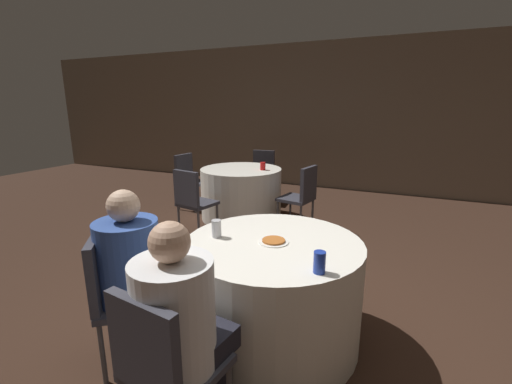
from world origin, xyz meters
TOP-DOWN VIEW (x-y plane):
  - ground_plane at (0.00, 0.00)m, footprint 16.00×16.00m
  - wall_back at (0.00, 4.83)m, footprint 16.00×0.06m
  - table_near at (-0.03, 0.03)m, footprint 1.20×1.20m
  - table_far at (-1.44, 2.38)m, footprint 1.17×1.17m
  - chair_near_southwest at (-0.83, -0.59)m, footprint 0.56×0.56m
  - chair_near_south at (-0.16, -0.97)m, footprint 0.45×0.45m
  - chair_far_north at (-1.52, 3.37)m, footprint 0.43×0.44m
  - chair_far_south at (-1.62, 1.41)m, footprint 0.47×0.47m
  - chair_far_west at (-2.42, 2.48)m, footprint 0.44×0.44m
  - chair_far_east at (-0.46, 2.19)m, footprint 0.47×0.47m
  - person_blue_shirt at (-0.71, -0.49)m, footprint 0.51×0.50m
  - person_white_shirt at (-0.14, -0.82)m, footprint 0.40×0.52m
  - pizza_plate_near at (-0.02, 0.02)m, footprint 0.20×0.20m
  - soda_can_silver at (-0.41, -0.05)m, footprint 0.07×0.07m
  - soda_can_blue at (0.36, -0.28)m, footprint 0.07×0.07m
  - cup_far at (-1.11, 2.41)m, footprint 0.07×0.07m

SIDE VIEW (x-z plane):
  - ground_plane at x=0.00m, z-range 0.00..0.00m
  - table_near at x=-0.03m, z-range 0.00..0.74m
  - table_far at x=-1.44m, z-range 0.00..0.74m
  - chair_near_southwest at x=-0.83m, z-range 0.09..0.96m
  - chair_near_south at x=-0.16m, z-range 0.09..0.96m
  - chair_far_north at x=-1.52m, z-range 0.09..0.96m
  - chair_far_south at x=-1.62m, z-range 0.09..0.96m
  - chair_far_west at x=-2.42m, z-range 0.09..0.96m
  - chair_far_east at x=-0.46m, z-range 0.09..0.96m
  - person_white_shirt at x=-0.14m, z-range 0.02..1.17m
  - person_blue_shirt at x=-0.71m, z-range 0.02..1.17m
  - pizza_plate_near at x=-0.02m, z-range 0.74..0.76m
  - cup_far at x=-1.11m, z-range 0.74..0.85m
  - soda_can_silver at x=-0.41m, z-range 0.74..0.86m
  - soda_can_blue at x=0.36m, z-range 0.74..0.86m
  - wall_back at x=0.00m, z-range 0.00..2.80m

